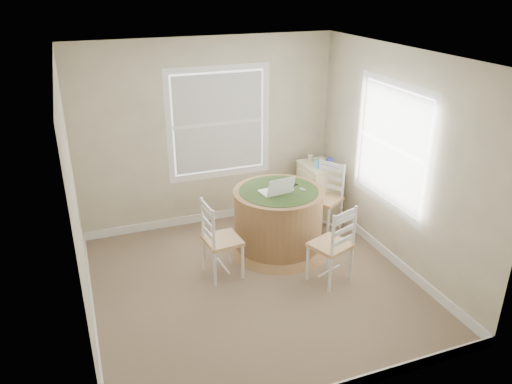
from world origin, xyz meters
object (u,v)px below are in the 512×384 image
chair_near (331,245)px  round_table (278,217)px  laptop (276,190)px  chair_right (324,199)px  chair_left (222,240)px  corner_chest (318,190)px

chair_near → round_table: bearing=-94.1°
laptop → chair_right: bearing=-166.3°
chair_left → chair_right: (1.65, 0.61, 0.00)m
chair_near → chair_right: (0.53, 1.16, 0.00)m
chair_left → chair_near: bearing=-120.9°
corner_chest → round_table: bearing=-145.3°
chair_left → chair_near: same height
chair_right → laptop: (-0.85, -0.31, 0.38)m
round_table → corner_chest: (0.92, 0.69, -0.04)m
chair_left → corner_chest: 2.07m
chair_right → laptop: 0.98m
chair_right → corner_chest: chair_right is taller
round_table → laptop: (-0.05, -0.05, 0.41)m
chair_near → laptop: size_ratio=2.42×
chair_right → corner_chest: 0.46m
chair_near → chair_left: bearing=-46.6°
chair_left → laptop: bearing=-74.3°
chair_left → corner_chest: size_ratio=1.17×
corner_chest → chair_left: bearing=-151.7°
round_table → laptop: bearing=-148.1°
chair_left → chair_right: 1.76m
chair_left → corner_chest: chair_left is taller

